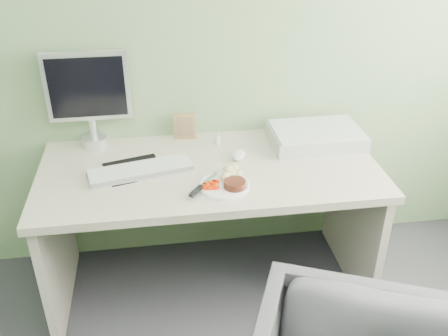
{
  "coord_description": "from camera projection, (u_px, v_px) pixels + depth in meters",
  "views": [
    {
      "loc": [
        -0.23,
        -0.41,
        1.9
      ],
      "look_at": [
        0.05,
        1.5,
        0.79
      ],
      "focal_mm": 40.0,
      "sensor_mm": 36.0,
      "label": 1
    }
  ],
  "objects": [
    {
      "name": "scanner",
      "position": [
        316.0,
        137.0,
        2.55
      ],
      "size": [
        0.47,
        0.31,
        0.07
      ],
      "primitive_type": "cube",
      "rotation": [
        0.0,
        0.0,
        0.01
      ],
      "color": "#A5A7AB",
      "rests_on": "desk"
    },
    {
      "name": "desk",
      "position": [
        210.0,
        199.0,
        2.44
      ],
      "size": [
        1.6,
        0.75,
        0.73
      ],
      "color": "beige",
      "rests_on": "floor"
    },
    {
      "name": "photo_frame",
      "position": [
        185.0,
        126.0,
        2.58
      ],
      "size": [
        0.11,
        0.02,
        0.14
      ],
      "primitive_type": "cube",
      "rotation": [
        0.0,
        0.0,
        -0.1
      ],
      "color": "#9D7949",
      "rests_on": "desk"
    },
    {
      "name": "steak_knife",
      "position": [
        200.0,
        187.0,
        2.15
      ],
      "size": [
        0.15,
        0.19,
        0.02
      ],
      "rotation": [
        0.0,
        0.0,
        0.94
      ],
      "color": "silver",
      "rests_on": "plate"
    },
    {
      "name": "computer_mouse",
      "position": [
        239.0,
        155.0,
        2.42
      ],
      "size": [
        0.1,
        0.12,
        0.04
      ],
      "primitive_type": "ellipsoid",
      "rotation": [
        0.0,
        0.0,
        -0.43
      ],
      "color": "white",
      "rests_on": "desk"
    },
    {
      "name": "potato_pile",
      "position": [
        231.0,
        171.0,
        2.23
      ],
      "size": [
        0.13,
        0.11,
        0.06
      ],
      "primitive_type": "ellipsoid",
      "rotation": [
        0.0,
        0.0,
        -0.38
      ],
      "color": "tan",
      "rests_on": "plate"
    },
    {
      "name": "keyboard",
      "position": [
        140.0,
        170.0,
        2.3
      ],
      "size": [
        0.49,
        0.24,
        0.02
      ],
      "primitive_type": "cube",
      "rotation": [
        0.0,
        0.0,
        0.21
      ],
      "color": "white",
      "rests_on": "desk"
    },
    {
      "name": "wall_back",
      "position": [
        198.0,
        15.0,
        2.37
      ],
      "size": [
        3.5,
        0.0,
        3.5
      ],
      "primitive_type": "plane",
      "rotation": [
        1.57,
        0.0,
        0.0
      ],
      "color": "#6C835C",
      "rests_on": "floor"
    },
    {
      "name": "monitor",
      "position": [
        89.0,
        95.0,
        2.42
      ],
      "size": [
        0.4,
        0.13,
        0.49
      ],
      "rotation": [
        0.0,
        0.0,
        0.01
      ],
      "color": "silver",
      "rests_on": "desk"
    },
    {
      "name": "carrot_heap",
      "position": [
        210.0,
        183.0,
        2.17
      ],
      "size": [
        0.06,
        0.05,
        0.04
      ],
      "primitive_type": "cube",
      "rotation": [
        0.0,
        0.0,
        0.04
      ],
      "color": "#F83205",
      "rests_on": "plate"
    },
    {
      "name": "steak",
      "position": [
        235.0,
        184.0,
        2.17
      ],
      "size": [
        0.12,
        0.12,
        0.03
      ],
      "primitive_type": "cylinder",
      "rotation": [
        0.0,
        0.0,
        0.35
      ],
      "color": "black",
      "rests_on": "plate"
    },
    {
      "name": "mousepad",
      "position": [
        134.0,
        169.0,
        2.33
      ],
      "size": [
        0.31,
        0.29,
        0.0
      ],
      "primitive_type": "cube",
      "rotation": [
        0.0,
        0.0,
        0.27
      ],
      "color": "black",
      "rests_on": "desk"
    },
    {
      "name": "eyedrop_bottle",
      "position": [
        218.0,
        139.0,
        2.55
      ],
      "size": [
        0.02,
        0.02,
        0.06
      ],
      "color": "white",
      "rests_on": "desk"
    },
    {
      "name": "plate",
      "position": [
        224.0,
        186.0,
        2.2
      ],
      "size": [
        0.23,
        0.23,
        0.01
      ],
      "primitive_type": "cylinder",
      "color": "white",
      "rests_on": "desk"
    }
  ]
}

